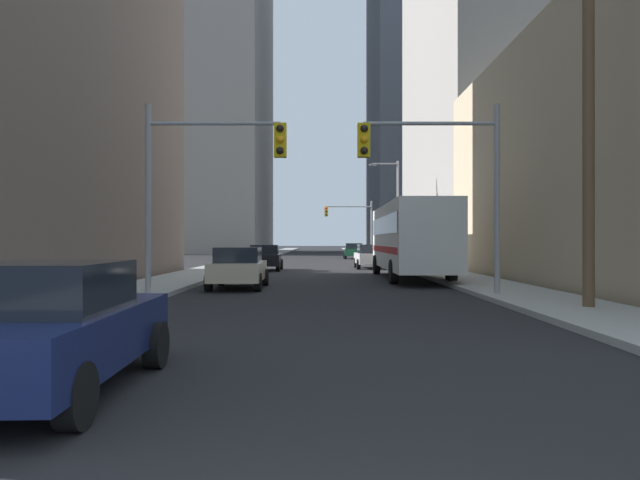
{
  "coord_description": "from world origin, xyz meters",
  "views": [
    {
      "loc": [
        -0.08,
        -2.01,
        1.76
      ],
      "look_at": [
        0.0,
        27.71,
        1.8
      ],
      "focal_mm": 33.23,
      "sensor_mm": 36.0,
      "label": 1
    }
  ],
  "objects_px": {
    "sedan_white": "(369,256)",
    "traffic_signal_far_right": "(349,219)",
    "sedan_beige": "(237,268)",
    "sedan_green": "(352,251)",
    "sedan_navy": "(45,327)",
    "sedan_black": "(263,257)",
    "city_bus": "(409,237)",
    "traffic_signal_near_right": "(434,166)",
    "traffic_signal_near_left": "(207,166)"
  },
  "relations": [
    {
      "from": "sedan_white",
      "to": "traffic_signal_far_right",
      "type": "height_order",
      "value": "traffic_signal_far_right"
    },
    {
      "from": "sedan_beige",
      "to": "sedan_green",
      "type": "xyz_separation_m",
      "value": [
        6.31,
        35.98,
        0.0
      ]
    },
    {
      "from": "sedan_navy",
      "to": "sedan_beige",
      "type": "bearing_deg",
      "value": 89.52
    },
    {
      "from": "sedan_green",
      "to": "traffic_signal_far_right",
      "type": "distance_m",
      "value": 6.16
    },
    {
      "from": "sedan_beige",
      "to": "sedan_black",
      "type": "height_order",
      "value": "same"
    },
    {
      "from": "city_bus",
      "to": "sedan_green",
      "type": "height_order",
      "value": "city_bus"
    },
    {
      "from": "sedan_white",
      "to": "traffic_signal_near_right",
      "type": "bearing_deg",
      "value": -88.92
    },
    {
      "from": "traffic_signal_near_right",
      "to": "sedan_navy",
      "type": "bearing_deg",
      "value": -120.28
    },
    {
      "from": "traffic_signal_near_left",
      "to": "city_bus",
      "type": "bearing_deg",
      "value": 49.67
    },
    {
      "from": "sedan_white",
      "to": "sedan_beige",
      "type": "bearing_deg",
      "value": -111.59
    },
    {
      "from": "sedan_black",
      "to": "sedan_green",
      "type": "xyz_separation_m",
      "value": [
        6.56,
        22.83,
        0.0
      ]
    },
    {
      "from": "traffic_signal_near_left",
      "to": "traffic_signal_near_right",
      "type": "xyz_separation_m",
      "value": [
        7.03,
        0.0,
        0.0
      ]
    },
    {
      "from": "sedan_navy",
      "to": "sedan_black",
      "type": "distance_m",
      "value": 28.18
    },
    {
      "from": "sedan_navy",
      "to": "traffic_signal_near_right",
      "type": "distance_m",
      "value": 13.74
    },
    {
      "from": "city_bus",
      "to": "sedan_black",
      "type": "bearing_deg",
      "value": 133.96
    },
    {
      "from": "city_bus",
      "to": "sedan_navy",
      "type": "height_order",
      "value": "city_bus"
    },
    {
      "from": "sedan_white",
      "to": "sedan_black",
      "type": "bearing_deg",
      "value": -158.14
    },
    {
      "from": "city_bus",
      "to": "sedan_green",
      "type": "bearing_deg",
      "value": 91.62
    },
    {
      "from": "city_bus",
      "to": "traffic_signal_near_right",
      "type": "height_order",
      "value": "traffic_signal_near_right"
    },
    {
      "from": "sedan_navy",
      "to": "traffic_signal_near_left",
      "type": "bearing_deg",
      "value": 91.54
    },
    {
      "from": "sedan_black",
      "to": "sedan_navy",
      "type": "bearing_deg",
      "value": -89.75
    },
    {
      "from": "sedan_navy",
      "to": "sedan_black",
      "type": "relative_size",
      "value": 1.0
    },
    {
      "from": "sedan_black",
      "to": "traffic_signal_near_right",
      "type": "relative_size",
      "value": 0.71
    },
    {
      "from": "sedan_navy",
      "to": "sedan_white",
      "type": "relative_size",
      "value": 1.0
    },
    {
      "from": "sedan_navy",
      "to": "traffic_signal_near_right",
      "type": "height_order",
      "value": "traffic_signal_near_right"
    },
    {
      "from": "city_bus",
      "to": "sedan_navy",
      "type": "relative_size",
      "value": 2.7
    },
    {
      "from": "city_bus",
      "to": "traffic_signal_far_right",
      "type": "bearing_deg",
      "value": 91.44
    },
    {
      "from": "sedan_beige",
      "to": "traffic_signal_near_left",
      "type": "xyz_separation_m",
      "value": [
        -0.44,
        -3.51,
        3.3
      ]
    },
    {
      "from": "sedan_black",
      "to": "traffic_signal_far_right",
      "type": "relative_size",
      "value": 0.71
    },
    {
      "from": "city_bus",
      "to": "traffic_signal_near_left",
      "type": "bearing_deg",
      "value": -130.33
    },
    {
      "from": "sedan_green",
      "to": "traffic_signal_near_left",
      "type": "distance_m",
      "value": 40.2
    },
    {
      "from": "sedan_white",
      "to": "traffic_signal_near_right",
      "type": "relative_size",
      "value": 0.71
    },
    {
      "from": "sedan_navy",
      "to": "sedan_green",
      "type": "height_order",
      "value": "same"
    },
    {
      "from": "sedan_navy",
      "to": "traffic_signal_far_right",
      "type": "relative_size",
      "value": 0.71
    },
    {
      "from": "sedan_white",
      "to": "traffic_signal_far_right",
      "type": "bearing_deg",
      "value": 89.91
    },
    {
      "from": "sedan_navy",
      "to": "sedan_beige",
      "type": "relative_size",
      "value": 1.0
    },
    {
      "from": "traffic_signal_near_right",
      "to": "sedan_white",
      "type": "bearing_deg",
      "value": 91.08
    },
    {
      "from": "sedan_navy",
      "to": "traffic_signal_near_left",
      "type": "xyz_separation_m",
      "value": [
        -0.31,
        11.52,
        3.3
      ]
    },
    {
      "from": "city_bus",
      "to": "sedan_navy",
      "type": "xyz_separation_m",
      "value": [
        -7.3,
        -20.48,
        -1.16
      ]
    },
    {
      "from": "sedan_black",
      "to": "sedan_green",
      "type": "relative_size",
      "value": 1.0
    },
    {
      "from": "city_bus",
      "to": "traffic_signal_near_right",
      "type": "distance_m",
      "value": 9.24
    },
    {
      "from": "sedan_green",
      "to": "sedan_white",
      "type": "bearing_deg",
      "value": -90.22
    },
    {
      "from": "traffic_signal_near_left",
      "to": "sedan_green",
      "type": "bearing_deg",
      "value": 80.3
    },
    {
      "from": "traffic_signal_near_right",
      "to": "sedan_green",
      "type": "bearing_deg",
      "value": 90.41
    },
    {
      "from": "sedan_green",
      "to": "traffic_signal_near_right",
      "type": "xyz_separation_m",
      "value": [
        0.28,
        -39.49,
        3.3
      ]
    },
    {
      "from": "traffic_signal_far_right",
      "to": "sedan_navy",
      "type": "bearing_deg",
      "value": -96.5
    },
    {
      "from": "sedan_green",
      "to": "sedan_black",
      "type": "bearing_deg",
      "value": -106.04
    },
    {
      "from": "sedan_black",
      "to": "traffic_signal_near_right",
      "type": "bearing_deg",
      "value": -67.67
    },
    {
      "from": "sedan_black",
      "to": "traffic_signal_near_left",
      "type": "relative_size",
      "value": 0.71
    },
    {
      "from": "sedan_beige",
      "to": "sedan_navy",
      "type": "bearing_deg",
      "value": -90.48
    }
  ]
}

